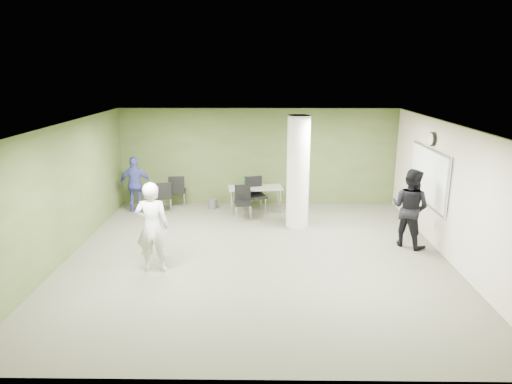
{
  "coord_description": "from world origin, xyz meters",
  "views": [
    {
      "loc": [
        0.1,
        -9.03,
        3.87
      ],
      "look_at": [
        -0.03,
        1.0,
        1.16
      ],
      "focal_mm": 32.0,
      "sensor_mm": 36.0,
      "label": 1
    }
  ],
  "objects_px": {
    "woman_white": "(152,227)",
    "man_black": "(410,208)",
    "man_blue": "(136,184)",
    "folding_table": "(255,189)",
    "chair_back_left": "(164,195)"
  },
  "relations": [
    {
      "from": "man_black",
      "to": "man_blue",
      "type": "bearing_deg",
      "value": 24.18
    },
    {
      "from": "folding_table",
      "to": "woman_white",
      "type": "distance_m",
      "value": 4.38
    },
    {
      "from": "man_black",
      "to": "man_blue",
      "type": "height_order",
      "value": "man_black"
    },
    {
      "from": "folding_table",
      "to": "man_black",
      "type": "distance_m",
      "value": 4.31
    },
    {
      "from": "man_black",
      "to": "man_blue",
      "type": "distance_m",
      "value": 7.23
    },
    {
      "from": "folding_table",
      "to": "chair_back_left",
      "type": "xyz_separation_m",
      "value": [
        -2.53,
        -0.15,
        -0.14
      ]
    },
    {
      "from": "woman_white",
      "to": "man_blue",
      "type": "height_order",
      "value": "woman_white"
    },
    {
      "from": "chair_back_left",
      "to": "woman_white",
      "type": "height_order",
      "value": "woman_white"
    },
    {
      "from": "man_blue",
      "to": "woman_white",
      "type": "bearing_deg",
      "value": 103.86
    },
    {
      "from": "folding_table",
      "to": "man_black",
      "type": "xyz_separation_m",
      "value": [
        3.48,
        -2.53,
        0.23
      ]
    },
    {
      "from": "folding_table",
      "to": "man_blue",
      "type": "relative_size",
      "value": 0.99
    },
    {
      "from": "folding_table",
      "to": "man_blue",
      "type": "height_order",
      "value": "man_blue"
    },
    {
      "from": "folding_table",
      "to": "man_blue",
      "type": "xyz_separation_m",
      "value": [
        -3.31,
        -0.07,
        0.13
      ]
    },
    {
      "from": "folding_table",
      "to": "woman_white",
      "type": "relative_size",
      "value": 0.85
    },
    {
      "from": "woman_white",
      "to": "man_black",
      "type": "distance_m",
      "value": 5.6
    }
  ]
}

